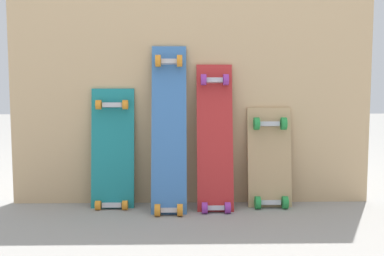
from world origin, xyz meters
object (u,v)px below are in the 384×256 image
skateboard_teal (113,155)px  skateboard_natural (270,163)px  skateboard_blue (169,135)px  skateboard_red (215,143)px

skateboard_teal → skateboard_natural: bearing=-0.2°
skateboard_blue → skateboard_teal: bearing=167.3°
skateboard_blue → skateboard_natural: size_ratio=1.56×
skateboard_natural → skateboard_red: bearing=-172.0°
skateboard_blue → skateboard_red: size_ratio=1.12×
skateboard_teal → skateboard_blue: size_ratio=0.76×
skateboard_teal → skateboard_natural: (0.84, -0.00, -0.05)m
skateboard_blue → skateboard_natural: bearing=6.9°
skateboard_blue → skateboard_natural: (0.54, 0.07, -0.16)m
skateboard_teal → skateboard_red: size_ratio=0.85×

